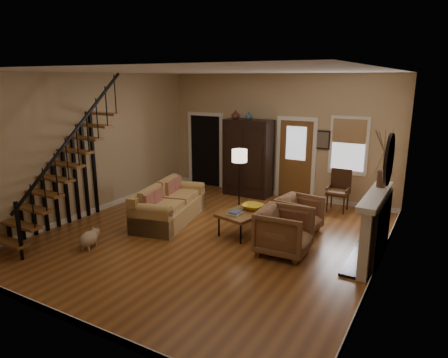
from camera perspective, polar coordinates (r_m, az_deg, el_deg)
The scene contains 15 objects.
room at distance 9.58m, azimuth 1.37°, elevation 4.17°, with size 7.00×7.33×3.30m.
staircase at distance 8.76m, azimuth -22.48°, elevation 2.78°, with size 0.94×2.80×3.20m, color brown, non-canonical shape.
fireplace at distance 7.50m, azimuth 21.04°, elevation -5.69°, with size 0.33×1.95×2.30m.
armoire at distance 11.00m, azimuth 3.48°, elevation 3.04°, with size 1.30×0.60×2.10m, color black, non-canonical shape.
vase_a at distance 10.91m, azimuth 1.67°, elevation 9.20°, with size 0.24×0.24×0.25m, color #4C2619.
vase_b at distance 10.73m, azimuth 3.58°, elevation 8.99°, with size 0.20×0.20×0.21m, color #334C60.
sofa at distance 9.12m, azimuth -7.79°, elevation -3.61°, with size 0.93×2.16×0.81m, color tan, non-canonical shape.
coffee_table at distance 8.46m, azimuth 3.29°, elevation -6.09°, with size 0.74×1.26×0.48m, color brown, non-canonical shape.
bowl at distance 8.47m, azimuth 4.08°, elevation -3.97°, with size 0.43×0.43×0.11m, color yellow.
books at distance 8.16m, azimuth 1.62°, elevation -4.80°, with size 0.23×0.32×0.06m, color beige, non-canonical shape.
armchair_left at distance 7.50m, azimuth 8.61°, elevation -7.40°, with size 0.91×0.94×0.86m, color brown.
armchair_right at distance 8.60m, azimuth 10.70°, elevation -5.01°, with size 0.81×0.83×0.76m, color brown.
floor_lamp at distance 9.49m, azimuth 2.19°, elevation -0.41°, with size 0.36×0.36×1.56m, color black, non-canonical shape.
side_chair at distance 10.10m, azimuth 16.00°, elevation -1.65°, with size 0.54×0.54×1.02m, color #372011, non-canonical shape.
dog at distance 8.12m, azimuth -18.75°, elevation -8.23°, with size 0.29×0.49×0.35m, color tan, non-canonical shape.
Camera 1 is at (4.06, -6.54, 3.16)m, focal length 32.00 mm.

